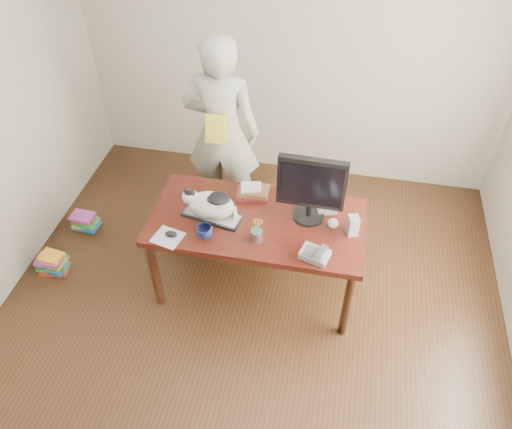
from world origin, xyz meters
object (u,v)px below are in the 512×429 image
(baseball, at_px, (333,223))
(book_pile_a, at_px, (53,263))
(mouse, at_px, (171,234))
(cat, at_px, (210,204))
(phone, at_px, (315,254))
(pen_cup, at_px, (257,234))
(desk, at_px, (259,227))
(book_pile_b, at_px, (85,221))
(person, at_px, (222,133))
(book_stack, at_px, (253,192))
(coffee_mug, at_px, (204,232))
(keyboard, at_px, (212,216))
(speaker, at_px, (353,225))
(monitor, at_px, (311,186))
(calculator, at_px, (325,204))

(baseball, bearing_deg, book_pile_a, -174.23)
(mouse, bearing_deg, cat, 61.86)
(phone, bearing_deg, pen_cup, -174.57)
(desk, relative_size, book_pile_b, 6.20)
(person, bearing_deg, book_stack, 121.20)
(mouse, relative_size, coffee_mug, 0.85)
(keyboard, bearing_deg, book_pile_b, 175.84)
(book_pile_b, bearing_deg, coffee_mug, -23.35)
(person, distance_m, book_pile_b, 1.57)
(phone, distance_m, book_pile_b, 2.38)
(coffee_mug, xyz_separation_m, baseball, (0.89, 0.28, -0.01))
(cat, bearing_deg, book_stack, 59.77)
(book_pile_a, bearing_deg, speaker, 4.63)
(desk, xyz_separation_m, book_stack, (-0.09, 0.18, 0.19))
(book_stack, bearing_deg, phone, -49.94)
(baseball, relative_size, book_pile_a, 0.29)
(cat, xyz_separation_m, speaker, (1.05, 0.03, -0.05))
(keyboard, distance_m, book_pile_a, 1.58)
(phone, bearing_deg, mouse, -163.88)
(baseball, bearing_deg, book_stack, 160.62)
(pen_cup, xyz_separation_m, baseball, (0.52, 0.24, -0.02))
(pen_cup, relative_size, book_stack, 0.79)
(baseball, bearing_deg, monitor, 162.92)
(pen_cup, xyz_separation_m, person, (-0.51, 1.05, 0.09))
(keyboard, bearing_deg, phone, -5.86)
(book_stack, height_order, person, person)
(monitor, xyz_separation_m, mouse, (-0.94, -0.38, -0.29))
(speaker, distance_m, baseball, 0.15)
(speaker, height_order, person, person)
(cat, relative_size, mouse, 4.33)
(desk, relative_size, baseball, 20.60)
(coffee_mug, bearing_deg, book_stack, 63.77)
(coffee_mug, bearing_deg, book_pile_b, 156.65)
(book_stack, bearing_deg, baseball, -24.64)
(cat, bearing_deg, phone, -5.62)
(desk, height_order, book_stack, book_stack)
(speaker, xyz_separation_m, book_pile_a, (-2.45, -0.20, -0.74))
(coffee_mug, bearing_deg, cat, 93.47)
(cat, distance_m, coffee_mug, 0.23)
(mouse, distance_m, book_pile_a, 1.36)
(desk, distance_m, book_stack, 0.28)
(keyboard, distance_m, speaker, 1.03)
(phone, bearing_deg, book_stack, 151.25)
(pen_cup, distance_m, calculator, 0.63)
(coffee_mug, bearing_deg, book_pile_a, 178.09)
(coffee_mug, distance_m, book_pile_a, 1.58)
(keyboard, relative_size, baseball, 6.08)
(calculator, relative_size, person, 0.13)
(coffee_mug, height_order, calculator, coffee_mug)
(pen_cup, height_order, book_pile_a, pen_cup)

